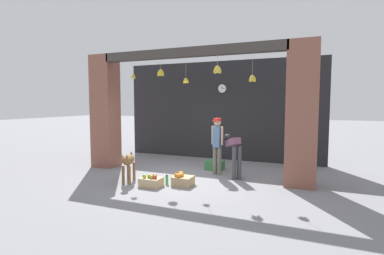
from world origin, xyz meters
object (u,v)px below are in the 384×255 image
fruit_crate_oranges (183,180)px  wall_clock (222,89)px  dog (128,162)px  water_bottle (167,180)px  produce_box_green (215,165)px  worker_stooping (233,150)px  fruit_crate_apples (151,181)px  shopkeeper (217,142)px

fruit_crate_oranges → wall_clock: bearing=92.4°
dog → fruit_crate_oranges: dog is taller
fruit_crate_oranges → water_bottle: 0.39m
dog → produce_box_green: (1.50, 2.16, -0.38)m
fruit_crate_oranges → wall_clock: (-0.15, 3.54, 2.31)m
worker_stooping → fruit_crate_apples: worker_stooping is taller
fruit_crate_oranges → shopkeeper: bearing=72.7°
shopkeeper → fruit_crate_oranges: bearing=81.2°
fruit_crate_oranges → water_bottle: fruit_crate_oranges is taller
fruit_crate_apples → wall_clock: (0.49, 3.91, 2.32)m
fruit_crate_oranges → produce_box_green: size_ratio=0.88×
fruit_crate_oranges → fruit_crate_apples: size_ratio=0.92×
worker_stooping → water_bottle: 1.93m
fruit_crate_oranges → produce_box_green: bearing=85.3°
shopkeeper → wall_clock: 2.75m
shopkeeper → fruit_crate_apples: size_ratio=3.19×
fruit_crate_oranges → fruit_crate_apples: bearing=-150.0°
dog → produce_box_green: size_ratio=1.73×
shopkeeper → water_bottle: bearing=68.4°
dog → shopkeeper: bearing=111.5°
produce_box_green → wall_clock: 2.85m
fruit_crate_apples → wall_clock: bearing=82.9°
produce_box_green → water_bottle: produce_box_green is taller
dog → worker_stooping: size_ratio=0.80×
shopkeeper → wall_clock: wall_clock is taller
dog → worker_stooping: bearing=103.4°
fruit_crate_oranges → wall_clock: size_ratio=1.49×
worker_stooping → water_bottle: bearing=-171.2°
dog → wall_clock: wall_clock is taller
water_bottle → produce_box_green: bearing=74.5°
worker_stooping → wall_clock: 3.04m
fruit_crate_oranges → dog: bearing=-169.0°
dog → wall_clock: bearing=141.9°
dog → fruit_crate_oranges: (1.35, 0.26, -0.38)m
produce_box_green → fruit_crate_oranges: bearing=-94.7°
wall_clock → worker_stooping: bearing=-65.6°
dog → water_bottle: dog is taller
fruit_crate_apples → dog: bearing=171.5°
wall_clock → dog: bearing=-107.5°
dog → water_bottle: size_ratio=3.70×
worker_stooping → fruit_crate_oranges: (-0.89, -1.25, -0.60)m
water_bottle → wall_clock: bearing=86.2°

